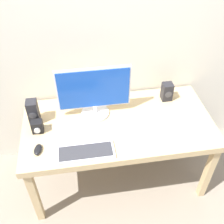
{
  "coord_description": "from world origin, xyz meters",
  "views": [
    {
      "loc": [
        -0.3,
        -1.56,
        2.23
      ],
      "look_at": [
        -0.05,
        0.0,
        0.83
      ],
      "focal_mm": 43.17,
      "sensor_mm": 36.0,
      "label": 1
    }
  ],
  "objects_px": {
    "speaker_left": "(33,112)",
    "monitor": "(94,92)",
    "audio_controller": "(37,127)",
    "desk": "(118,128)",
    "keyboard_primary": "(86,152)",
    "speaker_right": "(167,92)",
    "mouse": "(38,149)"
  },
  "relations": [
    {
      "from": "mouse",
      "to": "keyboard_primary",
      "type": "bearing_deg",
      "value": -3.0
    },
    {
      "from": "desk",
      "to": "mouse",
      "type": "relative_size",
      "value": 14.71
    },
    {
      "from": "monitor",
      "to": "mouse",
      "type": "bearing_deg",
      "value": -142.43
    },
    {
      "from": "desk",
      "to": "mouse",
      "type": "distance_m",
      "value": 0.67
    },
    {
      "from": "mouse",
      "to": "speaker_right",
      "type": "bearing_deg",
      "value": 30.85
    },
    {
      "from": "speaker_right",
      "to": "speaker_left",
      "type": "bearing_deg",
      "value": -174.33
    },
    {
      "from": "desk",
      "to": "audio_controller",
      "type": "distance_m",
      "value": 0.65
    },
    {
      "from": "keyboard_primary",
      "to": "speaker_right",
      "type": "relative_size",
      "value": 2.57
    },
    {
      "from": "keyboard_primary",
      "to": "speaker_left",
      "type": "distance_m",
      "value": 0.56
    },
    {
      "from": "speaker_left",
      "to": "monitor",
      "type": "bearing_deg",
      "value": 3.09
    },
    {
      "from": "keyboard_primary",
      "to": "audio_controller",
      "type": "xyz_separation_m",
      "value": [
        -0.35,
        0.28,
        0.04
      ]
    },
    {
      "from": "speaker_left",
      "to": "audio_controller",
      "type": "bearing_deg",
      "value": -76.64
    },
    {
      "from": "desk",
      "to": "speaker_left",
      "type": "distance_m",
      "value": 0.7
    },
    {
      "from": "desk",
      "to": "speaker_right",
      "type": "relative_size",
      "value": 9.46
    },
    {
      "from": "monitor",
      "to": "speaker_left",
      "type": "distance_m",
      "value": 0.51
    },
    {
      "from": "monitor",
      "to": "audio_controller",
      "type": "bearing_deg",
      "value": -162.39
    },
    {
      "from": "desk",
      "to": "audio_controller",
      "type": "bearing_deg",
      "value": -179.88
    },
    {
      "from": "audio_controller",
      "to": "desk",
      "type": "bearing_deg",
      "value": 0.12
    },
    {
      "from": "speaker_right",
      "to": "speaker_left",
      "type": "xyz_separation_m",
      "value": [
        -1.14,
        -0.11,
        0.02
      ]
    },
    {
      "from": "speaker_left",
      "to": "audio_controller",
      "type": "height_order",
      "value": "speaker_left"
    },
    {
      "from": "keyboard_primary",
      "to": "audio_controller",
      "type": "height_order",
      "value": "audio_controller"
    },
    {
      "from": "desk",
      "to": "keyboard_primary",
      "type": "relative_size",
      "value": 3.68
    },
    {
      "from": "desk",
      "to": "speaker_right",
      "type": "height_order",
      "value": "speaker_right"
    },
    {
      "from": "desk",
      "to": "monitor",
      "type": "xyz_separation_m",
      "value": [
        -0.17,
        0.15,
        0.29
      ]
    },
    {
      "from": "keyboard_primary",
      "to": "audio_controller",
      "type": "bearing_deg",
      "value": 141.46
    },
    {
      "from": "desk",
      "to": "speaker_left",
      "type": "xyz_separation_m",
      "value": [
        -0.67,
        0.12,
        0.17
      ]
    },
    {
      "from": "speaker_right",
      "to": "desk",
      "type": "bearing_deg",
      "value": -153.84
    },
    {
      "from": "monitor",
      "to": "speaker_right",
      "type": "bearing_deg",
      "value": 7.62
    },
    {
      "from": "desk",
      "to": "speaker_right",
      "type": "bearing_deg",
      "value": 26.16
    },
    {
      "from": "monitor",
      "to": "audio_controller",
      "type": "distance_m",
      "value": 0.52
    },
    {
      "from": "monitor",
      "to": "speaker_left",
      "type": "xyz_separation_m",
      "value": [
        -0.5,
        -0.03,
        -0.12
      ]
    },
    {
      "from": "keyboard_primary",
      "to": "mouse",
      "type": "height_order",
      "value": "mouse"
    }
  ]
}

